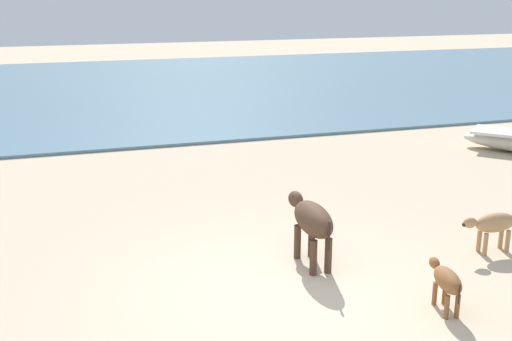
% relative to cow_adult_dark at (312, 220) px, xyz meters
% --- Properties ---
extents(ground, '(80.00, 80.00, 0.00)m').
position_rel_cow_adult_dark_xyz_m(ground, '(-0.72, -0.78, -0.69)').
color(ground, beige).
extents(sea_water, '(60.00, 20.00, 0.08)m').
position_rel_cow_adult_dark_xyz_m(sea_water, '(-0.72, 17.77, -0.65)').
color(sea_water, slate).
rests_on(sea_water, ground).
extents(cow_adult_dark, '(0.44, 1.50, 0.97)m').
position_rel_cow_adult_dark_xyz_m(cow_adult_dark, '(0.00, 0.00, 0.00)').
color(cow_adult_dark, '#4C3323').
rests_on(cow_adult_dark, ground).
extents(calf_near_tan, '(1.00, 0.29, 0.64)m').
position_rel_cow_adult_dark_xyz_m(calf_near_tan, '(2.87, -0.44, -0.23)').
color(calf_near_tan, tan).
rests_on(calf_near_tan, ground).
extents(calf_far_brown, '(0.36, 0.88, 0.58)m').
position_rel_cow_adult_dark_xyz_m(calf_far_brown, '(1.10, -1.83, -0.28)').
color(calf_far_brown, brown).
rests_on(calf_far_brown, ground).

